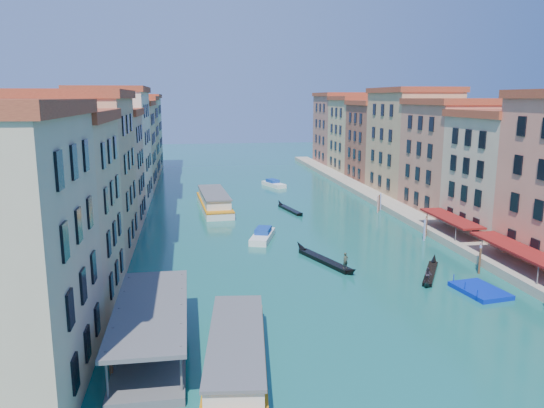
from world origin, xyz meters
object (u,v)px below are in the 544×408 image
at_px(vaporetto_near, 237,353).
at_px(vaporetto_stop, 152,334).
at_px(vaporetto_far, 214,201).
at_px(gondola_fore, 325,259).
at_px(gondola_right, 430,272).
at_px(blue_dock, 480,290).

bearing_deg(vaporetto_near, vaporetto_stop, 155.30).
height_order(vaporetto_stop, vaporetto_far, vaporetto_stop).
xyz_separation_m(gondola_fore, gondola_right, (10.23, -6.37, -0.02)).
relative_size(vaporetto_stop, gondola_fore, 1.35).
bearing_deg(gondola_right, vaporetto_stop, -125.20).
height_order(gondola_fore, gondola_right, gondola_fore).
distance_m(gondola_right, blue_dock, 6.19).
xyz_separation_m(vaporetto_stop, gondola_right, (28.88, 13.17, -1.03)).
xyz_separation_m(gondola_right, blue_dock, (2.62, -5.60, -0.18)).
xyz_separation_m(vaporetto_near, blue_dock, (25.37, 11.29, -0.98)).
xyz_separation_m(gondola_fore, blue_dock, (12.85, -11.97, -0.19)).
height_order(vaporetto_stop, gondola_right, vaporetto_stop).
relative_size(vaporetto_near, blue_dock, 3.06).
bearing_deg(gondola_right, vaporetto_near, -113.12).
distance_m(gondola_fore, gondola_right, 12.05).
bearing_deg(vaporetto_far, gondola_right, -64.93).
bearing_deg(gondola_fore, vaporetto_stop, -153.74).
xyz_separation_m(vaporetto_stop, blue_dock, (31.50, 7.57, -1.21)).
bearing_deg(vaporetto_stop, gondola_fore, 46.34).
relative_size(gondola_fore, gondola_right, 1.27).
bearing_deg(vaporetto_far, vaporetto_near, -94.60).
distance_m(vaporetto_stop, blue_dock, 32.42).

